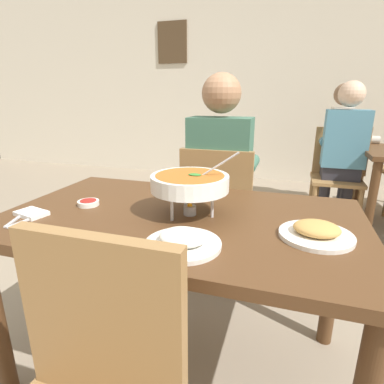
% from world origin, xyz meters
% --- Properties ---
extents(ground_plane, '(16.00, 16.00, 0.00)m').
position_xyz_m(ground_plane, '(0.00, 0.00, 0.00)').
color(ground_plane, gray).
extents(cafe_rear_partition, '(10.00, 0.10, 3.00)m').
position_xyz_m(cafe_rear_partition, '(0.00, 3.60, 1.50)').
color(cafe_rear_partition, beige).
rests_on(cafe_rear_partition, ground_plane).
extents(picture_frame_hung, '(0.44, 0.03, 0.56)m').
position_xyz_m(picture_frame_hung, '(-1.37, 3.54, 1.92)').
color(picture_frame_hung, '#4C3823').
extents(dining_table_main, '(1.39, 0.83, 0.74)m').
position_xyz_m(dining_table_main, '(0.00, 0.00, 0.63)').
color(dining_table_main, '#51331C').
rests_on(dining_table_main, ground_plane).
extents(chair_diner_main, '(0.44, 0.44, 0.90)m').
position_xyz_m(chair_diner_main, '(-0.00, 0.70, 0.51)').
color(chair_diner_main, olive).
rests_on(chair_diner_main, ground_plane).
extents(diner_main, '(0.40, 0.45, 1.31)m').
position_xyz_m(diner_main, '(0.00, 0.73, 0.75)').
color(diner_main, '#2D2D38').
rests_on(diner_main, ground_plane).
extents(curry_bowl, '(0.33, 0.30, 0.26)m').
position_xyz_m(curry_bowl, '(0.03, 0.01, 0.87)').
color(curry_bowl, silver).
rests_on(curry_bowl, dining_table_main).
extents(rice_plate, '(0.24, 0.24, 0.06)m').
position_xyz_m(rice_plate, '(0.10, -0.25, 0.76)').
color(rice_plate, white).
rests_on(rice_plate, dining_table_main).
extents(appetizer_plate, '(0.24, 0.24, 0.06)m').
position_xyz_m(appetizer_plate, '(0.50, -0.06, 0.76)').
color(appetizer_plate, white).
rests_on(appetizer_plate, dining_table_main).
extents(sauce_dish, '(0.09, 0.09, 0.02)m').
position_xyz_m(sauce_dish, '(-0.41, -0.01, 0.75)').
color(sauce_dish, white).
rests_on(sauce_dish, dining_table_main).
extents(napkin_folded, '(0.14, 0.11, 0.02)m').
position_xyz_m(napkin_folded, '(-0.56, -0.18, 0.75)').
color(napkin_folded, white).
rests_on(napkin_folded, dining_table_main).
extents(fork_utensil, '(0.07, 0.16, 0.01)m').
position_xyz_m(fork_utensil, '(-0.58, -0.23, 0.74)').
color(fork_utensil, silver).
rests_on(fork_utensil, dining_table_main).
extents(spoon_utensil, '(0.04, 0.17, 0.01)m').
position_xyz_m(spoon_utensil, '(-0.53, -0.23, 0.74)').
color(spoon_utensil, silver).
rests_on(spoon_utensil, dining_table_main).
extents(chair_bg_left, '(0.44, 0.44, 0.90)m').
position_xyz_m(chair_bg_left, '(0.82, 2.10, 0.51)').
color(chair_bg_left, olive).
rests_on(chair_bg_left, ground_plane).
extents(chair_bg_middle, '(0.45, 0.45, 0.90)m').
position_xyz_m(chair_bg_middle, '(0.99, 2.52, 0.51)').
color(chair_bg_middle, olive).
rests_on(chair_bg_middle, ground_plane).
extents(patron_bg_left, '(0.40, 0.45, 1.31)m').
position_xyz_m(patron_bg_left, '(0.85, 2.02, 0.75)').
color(patron_bg_left, '#2D2D38').
rests_on(patron_bg_left, ground_plane).
extents(patron_bg_middle, '(0.45, 0.40, 1.31)m').
position_xyz_m(patron_bg_middle, '(0.91, 2.55, 0.75)').
color(patron_bg_middle, '#2D2D38').
rests_on(patron_bg_middle, ground_plane).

